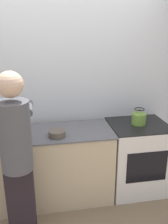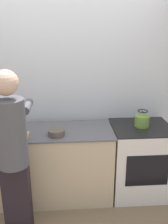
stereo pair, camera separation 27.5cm
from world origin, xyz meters
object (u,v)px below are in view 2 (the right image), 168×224
person (13,149)px  knife (18,135)px  cutting_board (15,136)px  kettle (142,120)px  bowl_prep (56,132)px  oven (139,160)px

person → knife: bearing=92.9°
cutting_board → knife: size_ratio=1.42×
cutting_board → kettle: size_ratio=1.49×
cutting_board → bowl_prep: bearing=1.5°
person → kettle: (1.41, 0.58, 0.04)m
person → bowl_prep: (0.40, 0.40, -0.02)m
cutting_board → person: bearing=-81.7°
person → bowl_prep: person is taller
oven → knife: knife is taller
knife → bowl_prep: (0.42, 0.00, 0.01)m
oven → bowl_prep: bearing=-171.0°
person → cutting_board: (-0.06, 0.39, -0.04)m
person → kettle: bearing=22.2°
oven → bowl_prep: (-1.02, -0.16, 0.48)m
oven → cutting_board: bearing=-173.3°
kettle → bowl_prep: (-1.02, -0.17, -0.06)m
oven → knife: (-1.44, -0.16, 0.46)m
person → bowl_prep: bearing=45.2°
person → knife: 0.40m
oven → kettle: size_ratio=4.51×
knife → kettle: (1.43, 0.18, 0.07)m
oven → kettle: 0.53m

